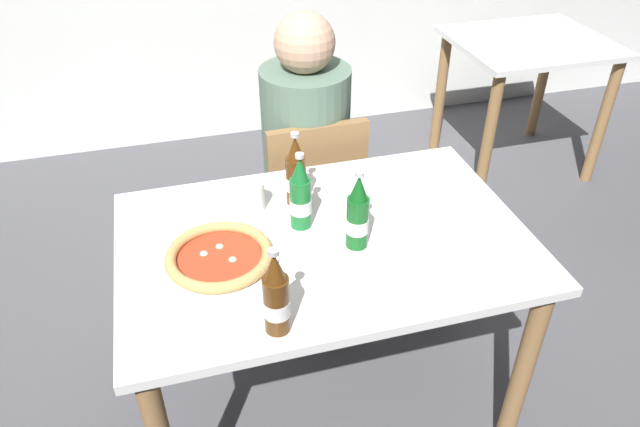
{
  "coord_description": "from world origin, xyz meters",
  "views": [
    {
      "loc": [
        -0.39,
        -1.34,
        1.83
      ],
      "look_at": [
        0.0,
        0.05,
        0.8
      ],
      "focal_mm": 33.58,
      "sensor_mm": 36.0,
      "label": 1
    }
  ],
  "objects_px": {
    "chair_behind_table": "(310,196)",
    "diner_seated": "(306,168)",
    "pizza_margherita_near": "(220,257)",
    "beer_bottle_right": "(300,196)",
    "beer_bottle_extra": "(358,215)",
    "dining_table_background": "(526,68)",
    "beer_bottle_left": "(276,297)",
    "beer_bottle_center": "(296,174)",
    "dining_table_main": "(324,266)",
    "paper_cup": "(253,196)",
    "napkin_with_cutlery": "(413,193)"
  },
  "relations": [
    {
      "from": "beer_bottle_center",
      "to": "dining_table_background",
      "type": "bearing_deg",
      "value": 36.24
    },
    {
      "from": "chair_behind_table",
      "to": "beer_bottle_extra",
      "type": "height_order",
      "value": "beer_bottle_extra"
    },
    {
      "from": "pizza_margherita_near",
      "to": "beer_bottle_left",
      "type": "bearing_deg",
      "value": -70.0
    },
    {
      "from": "beer_bottle_extra",
      "to": "chair_behind_table",
      "type": "bearing_deg",
      "value": 86.92
    },
    {
      "from": "chair_behind_table",
      "to": "diner_seated",
      "type": "relative_size",
      "value": 0.7
    },
    {
      "from": "beer_bottle_left",
      "to": "beer_bottle_extra",
      "type": "height_order",
      "value": "same"
    },
    {
      "from": "dining_table_main",
      "to": "beer_bottle_center",
      "type": "height_order",
      "value": "beer_bottle_center"
    },
    {
      "from": "paper_cup",
      "to": "pizza_margherita_near",
      "type": "bearing_deg",
      "value": -120.48
    },
    {
      "from": "beer_bottle_right",
      "to": "chair_behind_table",
      "type": "bearing_deg",
      "value": 72.59
    },
    {
      "from": "dining_table_main",
      "to": "beer_bottle_extra",
      "type": "relative_size",
      "value": 4.86
    },
    {
      "from": "diner_seated",
      "to": "beer_bottle_left",
      "type": "xyz_separation_m",
      "value": [
        -0.32,
        -0.98,
        0.27
      ]
    },
    {
      "from": "dining_table_background",
      "to": "beer_bottle_center",
      "type": "height_order",
      "value": "beer_bottle_center"
    },
    {
      "from": "beer_bottle_left",
      "to": "napkin_with_cutlery",
      "type": "xyz_separation_m",
      "value": [
        0.55,
        0.47,
        -0.1
      ]
    },
    {
      "from": "dining_table_background",
      "to": "beer_bottle_center",
      "type": "distance_m",
      "value": 1.94
    },
    {
      "from": "pizza_margherita_near",
      "to": "beer_bottle_extra",
      "type": "height_order",
      "value": "beer_bottle_extra"
    },
    {
      "from": "dining_table_background",
      "to": "beer_bottle_extra",
      "type": "distance_m",
      "value": 2.02
    },
    {
      "from": "dining_table_background",
      "to": "beer_bottle_left",
      "type": "xyz_separation_m",
      "value": [
        -1.73,
        -1.66,
        0.26
      ]
    },
    {
      "from": "beer_bottle_left",
      "to": "beer_bottle_extra",
      "type": "distance_m",
      "value": 0.39
    },
    {
      "from": "pizza_margherita_near",
      "to": "beer_bottle_left",
      "type": "distance_m",
      "value": 0.31
    },
    {
      "from": "chair_behind_table",
      "to": "paper_cup",
      "type": "distance_m",
      "value": 0.59
    },
    {
      "from": "diner_seated",
      "to": "beer_bottle_left",
      "type": "bearing_deg",
      "value": -108.25
    },
    {
      "from": "diner_seated",
      "to": "dining_table_background",
      "type": "height_order",
      "value": "diner_seated"
    },
    {
      "from": "dining_table_background",
      "to": "beer_bottle_center",
      "type": "bearing_deg",
      "value": -143.76
    },
    {
      "from": "beer_bottle_right",
      "to": "beer_bottle_extra",
      "type": "height_order",
      "value": "same"
    },
    {
      "from": "dining_table_background",
      "to": "pizza_margherita_near",
      "type": "relative_size",
      "value": 2.45
    },
    {
      "from": "beer_bottle_right",
      "to": "dining_table_main",
      "type": "bearing_deg",
      "value": -55.58
    },
    {
      "from": "beer_bottle_left",
      "to": "paper_cup",
      "type": "bearing_deg",
      "value": 86.1
    },
    {
      "from": "diner_seated",
      "to": "beer_bottle_extra",
      "type": "height_order",
      "value": "diner_seated"
    },
    {
      "from": "dining_table_main",
      "to": "diner_seated",
      "type": "height_order",
      "value": "diner_seated"
    },
    {
      "from": "pizza_margherita_near",
      "to": "napkin_with_cutlery",
      "type": "bearing_deg",
      "value": 15.59
    },
    {
      "from": "chair_behind_table",
      "to": "diner_seated",
      "type": "xyz_separation_m",
      "value": [
        -0.0,
        0.05,
        0.1
      ]
    },
    {
      "from": "pizza_margherita_near",
      "to": "beer_bottle_center",
      "type": "height_order",
      "value": "beer_bottle_center"
    },
    {
      "from": "chair_behind_table",
      "to": "beer_bottle_left",
      "type": "height_order",
      "value": "beer_bottle_left"
    },
    {
      "from": "beer_bottle_left",
      "to": "beer_bottle_center",
      "type": "relative_size",
      "value": 1.0
    },
    {
      "from": "dining_table_background",
      "to": "pizza_margherita_near",
      "type": "xyz_separation_m",
      "value": [
        -1.83,
        -1.38,
        0.18
      ]
    },
    {
      "from": "pizza_margherita_near",
      "to": "beer_bottle_right",
      "type": "distance_m",
      "value": 0.3
    },
    {
      "from": "dining_table_main",
      "to": "beer_bottle_center",
      "type": "distance_m",
      "value": 0.3
    },
    {
      "from": "chair_behind_table",
      "to": "pizza_margherita_near",
      "type": "relative_size",
      "value": 2.61
    },
    {
      "from": "pizza_margherita_near",
      "to": "beer_bottle_right",
      "type": "height_order",
      "value": "beer_bottle_right"
    },
    {
      "from": "pizza_margherita_near",
      "to": "paper_cup",
      "type": "relative_size",
      "value": 3.43
    },
    {
      "from": "beer_bottle_left",
      "to": "beer_bottle_center",
      "type": "distance_m",
      "value": 0.55
    },
    {
      "from": "diner_seated",
      "to": "napkin_with_cutlery",
      "type": "xyz_separation_m",
      "value": [
        0.23,
        -0.51,
        0.17
      ]
    },
    {
      "from": "beer_bottle_right",
      "to": "napkin_with_cutlery",
      "type": "height_order",
      "value": "beer_bottle_right"
    },
    {
      "from": "chair_behind_table",
      "to": "beer_bottle_extra",
      "type": "xyz_separation_m",
      "value": [
        -0.04,
        -0.67,
        0.37
      ]
    },
    {
      "from": "chair_behind_table",
      "to": "beer_bottle_left",
      "type": "relative_size",
      "value": 3.44
    },
    {
      "from": "beer_bottle_right",
      "to": "diner_seated",
      "type": "bearing_deg",
      "value": 74.17
    },
    {
      "from": "chair_behind_table",
      "to": "beer_bottle_right",
      "type": "relative_size",
      "value": 3.44
    },
    {
      "from": "chair_behind_table",
      "to": "paper_cup",
      "type": "xyz_separation_m",
      "value": [
        -0.29,
        -0.41,
        0.32
      ]
    },
    {
      "from": "paper_cup",
      "to": "beer_bottle_center",
      "type": "bearing_deg",
      "value": 1.15
    },
    {
      "from": "dining_table_main",
      "to": "paper_cup",
      "type": "distance_m",
      "value": 0.31
    }
  ]
}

